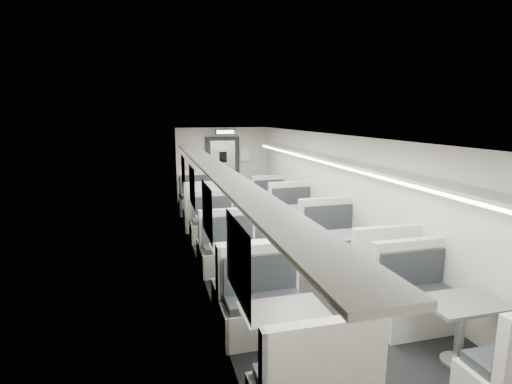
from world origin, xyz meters
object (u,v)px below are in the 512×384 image
booth_left_d (283,341)px  booth_left_a (203,206)px  booth_right_a (278,206)px  booth_right_d (460,331)px  passenger (216,196)px  booth_left_c (238,267)px  vestibule_door (223,169)px  booth_right_b (305,223)px  booth_right_c (351,255)px  booth_left_b (218,234)px  exit_sign (225,132)px

booth_left_d → booth_left_a: bearing=90.0°
booth_right_a → booth_left_a: bearing=170.0°
booth_right_d → passenger: 6.87m
booth_left_c → vestibule_door: vestibule_door is taller
booth_left_d → vestibule_door: vestibule_door is taller
booth_right_b → booth_left_a: bearing=130.8°
booth_right_a → booth_right_c: size_ratio=0.88×
booth_right_c → passenger: passenger is taller
booth_right_d → booth_right_a: bearing=90.0°
booth_right_d → booth_left_c: bearing=128.0°
booth_left_b → booth_right_d: 4.93m
booth_left_b → booth_left_c: size_ratio=0.99×
booth_right_a → booth_right_d: bearing=-90.0°
booth_left_c → exit_sign: exit_sign is taller
booth_right_c → booth_right_d: bearing=-90.0°
booth_left_c → passenger: passenger is taller
booth_left_b → exit_sign: size_ratio=3.35×
booth_left_b → booth_right_a: 2.95m
booth_left_d → booth_right_b: size_ratio=1.00×
vestibule_door → exit_sign: exit_sign is taller
booth_left_d → passenger: size_ratio=1.49×
booth_left_a → booth_right_b: size_ratio=1.04×
booth_left_c → vestibule_door: (1.00, 6.92, 0.66)m
booth_right_a → booth_right_d: 6.68m
booth_left_d → exit_sign: size_ratio=3.55×
booth_left_a → booth_right_b: 3.06m
booth_left_a → booth_right_c: booth_left_a is taller
passenger → vestibule_door: (0.69, 2.83, 0.30)m
booth_left_b → booth_right_a: booth_left_b is taller
booth_left_b → booth_right_b: 2.01m
booth_right_b → booth_left_d: bearing=-114.4°
exit_sign → booth_right_c: bearing=-81.2°
booth_left_a → booth_right_c: 4.91m
booth_left_a → booth_left_d: (0.00, -6.72, -0.02)m
booth_left_c → booth_right_b: size_ratio=0.95×
booth_right_c → exit_sign: 6.79m
booth_left_b → passenger: size_ratio=1.40×
passenger → exit_sign: size_ratio=2.38×
booth_right_a → passenger: bearing=-178.9°
booth_left_a → booth_left_d: 6.72m
booth_right_a → exit_sign: 3.17m
passenger → booth_right_b: bearing=-73.2°
vestibule_door → booth_left_c: bearing=-98.2°
booth_right_a → vestibule_door: vestibule_door is taller
vestibule_door → exit_sign: (0.00, -0.49, 1.24)m
booth_left_b → booth_left_c: 1.94m
booth_right_a → vestibule_door: size_ratio=0.95×
booth_right_c → exit_sign: bearing=98.8°
booth_left_b → booth_left_c: booth_left_c is taller
booth_left_a → exit_sign: bearing=63.0°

